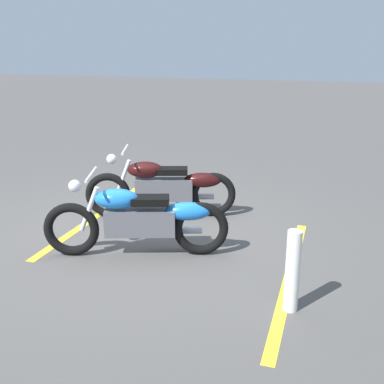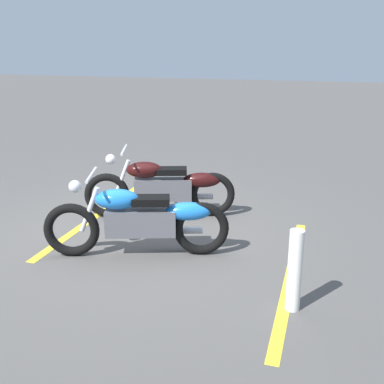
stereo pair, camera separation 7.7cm
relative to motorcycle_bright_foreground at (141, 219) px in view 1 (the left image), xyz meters
name	(u,v)px [view 1 (the left image)]	position (x,y,z in m)	size (l,w,h in m)	color
ground_plane	(135,231)	(-0.40, 0.65, -0.46)	(60.00, 60.00, 0.00)	#514F4C
motorcycle_bright_foreground	(141,219)	(0.00, 0.00, 0.00)	(2.14, 0.90, 1.04)	black
motorcycle_dark_foreground	(164,186)	(-0.23, 1.35, 0.00)	(2.14, 0.90, 1.04)	black
bollard_post	(292,271)	(1.88, -0.70, -0.05)	(0.14, 0.14, 0.82)	white
parking_stripe_near	(96,217)	(-1.20, 0.98, -0.46)	(3.20, 0.12, 0.01)	yellow
parking_stripe_mid	(290,276)	(1.80, -0.01, -0.46)	(3.20, 0.12, 0.01)	yellow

